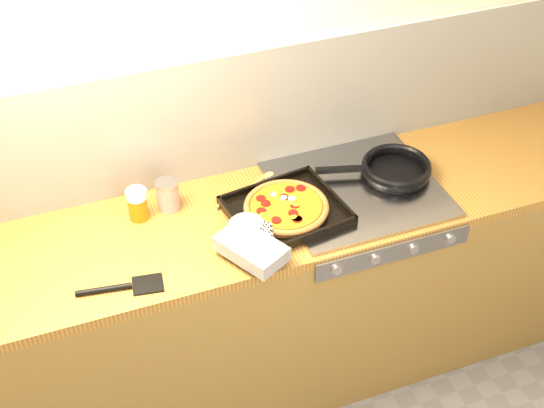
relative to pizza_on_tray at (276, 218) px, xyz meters
name	(u,v)px	position (x,y,z in m)	size (l,w,h in m)	color
room_shell	(217,118)	(-0.09, 0.38, 0.21)	(3.20, 3.20, 3.20)	white
counter_run	(247,303)	(-0.09, 0.09, -0.49)	(3.20, 0.62, 0.90)	brown
stovetop	(357,189)	(0.36, 0.09, -0.04)	(0.60, 0.56, 0.02)	gray
pizza_on_tray	(276,218)	(0.00, 0.00, 0.00)	(0.53, 0.50, 0.07)	black
frying_pan	(395,169)	(0.53, 0.11, 0.00)	(0.47, 0.33, 0.04)	black
tomato_can	(168,195)	(-0.33, 0.24, 0.02)	(0.09, 0.09, 0.12)	maroon
juice_glass	(138,204)	(-0.44, 0.22, 0.02)	(0.08, 0.08, 0.12)	#CA600B
wooden_spoon	(251,186)	(-0.01, 0.24, -0.03)	(0.28, 0.15, 0.02)	olive
black_spatula	(122,287)	(-0.57, -0.11, -0.04)	(0.29, 0.10, 0.02)	black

